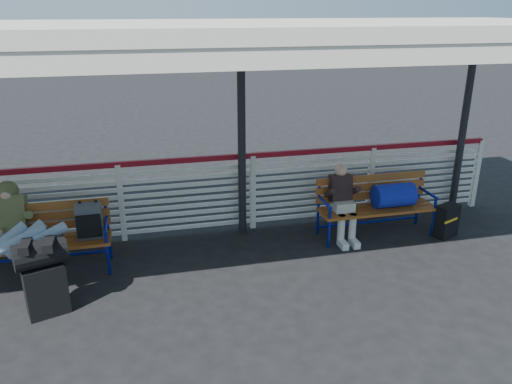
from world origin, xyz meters
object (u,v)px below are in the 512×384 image
object	(u,v)px
luggage_stack	(43,274)
suitcase_side	(447,221)
companion_person	(343,202)
bench_right	(385,198)
bench_left	(55,230)
traveler_man	(19,233)

from	to	relation	value
luggage_stack	suitcase_side	bearing A→B (deg)	-10.98
companion_person	luggage_stack	bearing A→B (deg)	-165.21
bench_right	suitcase_side	xyz separation A→B (m)	(0.91, -0.30, -0.35)
bench_left	traveler_man	size ratio (longest dim) A/B	1.10
traveler_man	bench_left	bearing A→B (deg)	44.68
bench_left	luggage_stack	bearing A→B (deg)	-90.21
bench_right	companion_person	distance (m)	0.69
luggage_stack	bench_left	xyz separation A→B (m)	(0.00, 1.03, 0.09)
traveler_man	suitcase_side	size ratio (longest dim) A/B	3.20
luggage_stack	companion_person	bearing A→B (deg)	-3.97
traveler_man	companion_person	bearing A→B (deg)	4.99
traveler_man	companion_person	size ratio (longest dim) A/B	1.43
bench_right	companion_person	size ratio (longest dim) A/B	1.57
bench_left	bench_right	xyz separation A→B (m)	(4.73, 0.04, 0.01)
bench_left	companion_person	size ratio (longest dim) A/B	1.57
bench_right	traveler_man	size ratio (longest dim) A/B	1.10
bench_left	bench_right	size ratio (longest dim) A/B	1.00
suitcase_side	traveler_man	bearing A→B (deg)	157.87
bench_right	traveler_man	xyz separation A→B (m)	(-5.08, -0.39, 0.14)
companion_person	suitcase_side	size ratio (longest dim) A/B	2.24
bench_right	companion_person	world-z (taller)	companion_person
bench_left	traveler_man	distance (m)	0.51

